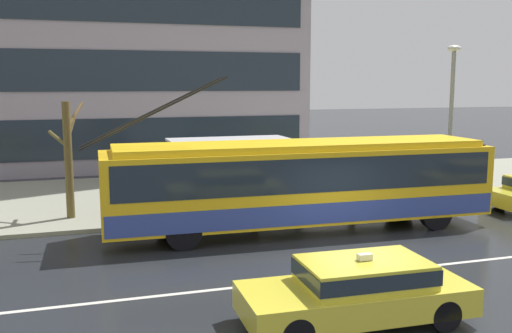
{
  "coord_description": "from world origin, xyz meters",
  "views": [
    {
      "loc": [
        -7.11,
        -13.32,
        4.67
      ],
      "look_at": [
        -1.78,
        3.75,
        2.04
      ],
      "focal_mm": 39.91,
      "sensor_mm": 36.0,
      "label": 1
    }
  ],
  "objects_px": {
    "pedestrian_walking_past": "(356,157)",
    "street_lamp": "(451,108)",
    "pedestrian_approaching_curb": "(160,171)",
    "street_tree_bare": "(68,155)",
    "trolleybus": "(302,182)",
    "pedestrian_waiting_by_pole": "(301,166)",
    "pedestrian_at_shelter": "(257,167)",
    "bus_shelter": "(228,156)",
    "taxi_oncoming_near": "(359,288)"
  },
  "relations": [
    {
      "from": "pedestrian_walking_past",
      "to": "street_lamp",
      "type": "relative_size",
      "value": 0.33
    },
    {
      "from": "pedestrian_approaching_curb",
      "to": "street_tree_bare",
      "type": "bearing_deg",
      "value": 163.01
    },
    {
      "from": "trolleybus",
      "to": "pedestrian_waiting_by_pole",
      "type": "xyz_separation_m",
      "value": [
        0.94,
        2.47,
        0.13
      ]
    },
    {
      "from": "trolleybus",
      "to": "pedestrian_at_shelter",
      "type": "relative_size",
      "value": 6.42
    },
    {
      "from": "trolleybus",
      "to": "bus_shelter",
      "type": "relative_size",
      "value": 3.01
    },
    {
      "from": "pedestrian_waiting_by_pole",
      "to": "pedestrian_at_shelter",
      "type": "bearing_deg",
      "value": -166.57
    },
    {
      "from": "pedestrian_at_shelter",
      "to": "pedestrian_approaching_curb",
      "type": "bearing_deg",
      "value": 171.06
    },
    {
      "from": "pedestrian_approaching_curb",
      "to": "street_tree_bare",
      "type": "relative_size",
      "value": 0.51
    },
    {
      "from": "trolleybus",
      "to": "pedestrian_walking_past",
      "type": "distance_m",
      "value": 5.68
    },
    {
      "from": "trolleybus",
      "to": "pedestrian_walking_past",
      "type": "bearing_deg",
      "value": 45.56
    },
    {
      "from": "pedestrian_walking_past",
      "to": "trolleybus",
      "type": "bearing_deg",
      "value": -134.44
    },
    {
      "from": "bus_shelter",
      "to": "pedestrian_walking_past",
      "type": "bearing_deg",
      "value": 8.76
    },
    {
      "from": "pedestrian_at_shelter",
      "to": "pedestrian_walking_past",
      "type": "xyz_separation_m",
      "value": [
        4.81,
        2.01,
        -0.08
      ]
    },
    {
      "from": "pedestrian_walking_past",
      "to": "street_lamp",
      "type": "xyz_separation_m",
      "value": [
        3.06,
        -1.86,
        2.0
      ]
    },
    {
      "from": "pedestrian_at_shelter",
      "to": "pedestrian_walking_past",
      "type": "relative_size",
      "value": 1.03
    },
    {
      "from": "pedestrian_approaching_curb",
      "to": "street_lamp",
      "type": "relative_size",
      "value": 0.34
    },
    {
      "from": "taxi_oncoming_near",
      "to": "pedestrian_walking_past",
      "type": "height_order",
      "value": "pedestrian_walking_past"
    },
    {
      "from": "pedestrian_at_shelter",
      "to": "pedestrian_walking_past",
      "type": "distance_m",
      "value": 5.21
    },
    {
      "from": "trolleybus",
      "to": "bus_shelter",
      "type": "bearing_deg",
      "value": 116.51
    },
    {
      "from": "bus_shelter",
      "to": "pedestrian_at_shelter",
      "type": "relative_size",
      "value": 2.13
    },
    {
      "from": "trolleybus",
      "to": "street_tree_bare",
      "type": "height_order",
      "value": "trolleybus"
    },
    {
      "from": "trolleybus",
      "to": "street_lamp",
      "type": "distance_m",
      "value": 7.67
    },
    {
      "from": "taxi_oncoming_near",
      "to": "street_lamp",
      "type": "distance_m",
      "value": 12.92
    },
    {
      "from": "bus_shelter",
      "to": "street_tree_bare",
      "type": "relative_size",
      "value": 1.09
    },
    {
      "from": "trolleybus",
      "to": "pedestrian_approaching_curb",
      "type": "height_order",
      "value": "trolleybus"
    },
    {
      "from": "pedestrian_at_shelter",
      "to": "pedestrian_approaching_curb",
      "type": "height_order",
      "value": "pedestrian_at_shelter"
    },
    {
      "from": "taxi_oncoming_near",
      "to": "bus_shelter",
      "type": "distance_m",
      "value": 10.24
    },
    {
      "from": "pedestrian_waiting_by_pole",
      "to": "pedestrian_walking_past",
      "type": "bearing_deg",
      "value": 27.6
    },
    {
      "from": "trolleybus",
      "to": "pedestrian_waiting_by_pole",
      "type": "bearing_deg",
      "value": 69.09
    },
    {
      "from": "pedestrian_walking_past",
      "to": "street_tree_bare",
      "type": "xyz_separation_m",
      "value": [
        -11.01,
        -0.6,
        0.57
      ]
    },
    {
      "from": "pedestrian_walking_past",
      "to": "street_tree_bare",
      "type": "distance_m",
      "value": 11.04
    },
    {
      "from": "street_lamp",
      "to": "street_tree_bare",
      "type": "bearing_deg",
      "value": 174.89
    },
    {
      "from": "taxi_oncoming_near",
      "to": "pedestrian_approaching_curb",
      "type": "xyz_separation_m",
      "value": [
        -2.53,
        9.51,
        1.01
      ]
    },
    {
      "from": "street_tree_bare",
      "to": "pedestrian_at_shelter",
      "type": "bearing_deg",
      "value": -12.79
    },
    {
      "from": "pedestrian_at_shelter",
      "to": "pedestrian_waiting_by_pole",
      "type": "xyz_separation_m",
      "value": [
        1.78,
        0.42,
        -0.09
      ]
    },
    {
      "from": "bus_shelter",
      "to": "pedestrian_waiting_by_pole",
      "type": "xyz_separation_m",
      "value": [
        2.54,
        -0.73,
        -0.38
      ]
    },
    {
      "from": "trolleybus",
      "to": "pedestrian_approaching_curb",
      "type": "distance_m",
      "value": 4.85
    },
    {
      "from": "trolleybus",
      "to": "street_lamp",
      "type": "bearing_deg",
      "value": 17.31
    },
    {
      "from": "taxi_oncoming_near",
      "to": "pedestrian_walking_past",
      "type": "relative_size",
      "value": 2.33
    },
    {
      "from": "pedestrian_at_shelter",
      "to": "pedestrian_walking_past",
      "type": "bearing_deg",
      "value": 22.68
    },
    {
      "from": "pedestrian_waiting_by_pole",
      "to": "street_lamp",
      "type": "distance_m",
      "value": 6.42
    },
    {
      "from": "pedestrian_walking_past",
      "to": "pedestrian_waiting_by_pole",
      "type": "distance_m",
      "value": 3.42
    },
    {
      "from": "bus_shelter",
      "to": "pedestrian_at_shelter",
      "type": "bearing_deg",
      "value": -56.59
    },
    {
      "from": "taxi_oncoming_near",
      "to": "pedestrian_at_shelter",
      "type": "distance_m",
      "value": 9.09
    },
    {
      "from": "trolleybus",
      "to": "taxi_oncoming_near",
      "type": "height_order",
      "value": "trolleybus"
    },
    {
      "from": "street_tree_bare",
      "to": "pedestrian_waiting_by_pole",
      "type": "bearing_deg",
      "value": -7.04
    },
    {
      "from": "trolleybus",
      "to": "street_tree_bare",
      "type": "distance_m",
      "value": 7.87
    },
    {
      "from": "taxi_oncoming_near",
      "to": "pedestrian_waiting_by_pole",
      "type": "xyz_separation_m",
      "value": [
        2.53,
        9.42,
        1.0
      ]
    },
    {
      "from": "bus_shelter",
      "to": "pedestrian_waiting_by_pole",
      "type": "distance_m",
      "value": 2.66
    },
    {
      "from": "taxi_oncoming_near",
      "to": "pedestrian_waiting_by_pole",
      "type": "height_order",
      "value": "pedestrian_waiting_by_pole"
    }
  ]
}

